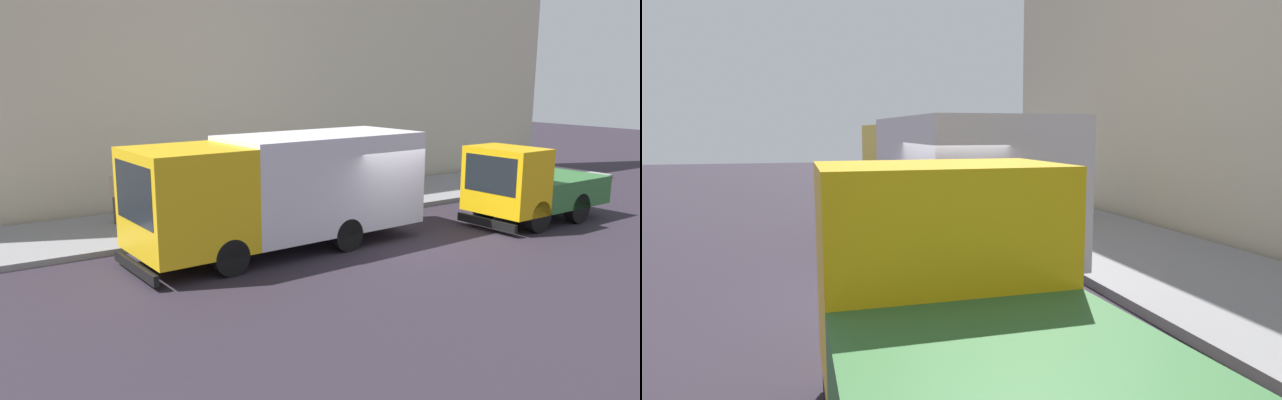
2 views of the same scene
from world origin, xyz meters
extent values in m
plane|color=#2A232D|center=(0.00, 0.00, 0.00)|extent=(80.00, 80.00, 0.00)
cube|color=gray|center=(5.12, 0.00, 0.08)|extent=(4.24, 30.00, 0.16)
cube|color=beige|center=(7.74, 0.00, 5.77)|extent=(0.50, 30.00, 11.54)
cube|color=gold|center=(1.04, 5.61, 1.64)|extent=(2.72, 2.63, 2.41)
cube|color=black|center=(0.97, 6.83, 1.93)|extent=(2.17, 0.18, 1.35)
cube|color=silver|center=(1.26, 1.72, 1.70)|extent=(2.88, 5.43, 2.53)
cube|color=black|center=(0.96, 6.91, 0.24)|extent=(2.48, 0.26, 0.24)
cylinder|color=black|center=(-0.07, 5.04, 0.44)|extent=(0.35, 0.89, 0.87)
cylinder|color=black|center=(2.20, 5.17, 0.44)|extent=(0.35, 0.89, 0.87)
cylinder|color=black|center=(0.12, 1.66, 0.44)|extent=(0.35, 0.89, 0.87)
cylinder|color=black|center=(2.40, 1.78, 0.44)|extent=(0.35, 0.89, 0.87)
cube|color=#E8AD0F|center=(-0.43, -3.76, 1.44)|extent=(2.24, 1.57, 1.94)
cube|color=black|center=(-0.45, -3.04, 1.67)|extent=(1.83, 0.13, 1.09)
cube|color=#316934|center=(-0.33, -6.07, 0.91)|extent=(2.31, 3.23, 0.88)
cube|color=black|center=(-0.46, -2.96, 0.26)|extent=(2.10, 0.20, 0.24)
cylinder|color=black|center=(-1.35, -4.09, 0.47)|extent=(0.34, 0.95, 0.94)
cylinder|color=black|center=(0.53, -4.02, 0.47)|extent=(0.34, 0.95, 0.94)
cylinder|color=black|center=(-1.27, -6.11, 0.47)|extent=(0.34, 0.95, 0.94)
cylinder|color=black|center=(0.61, -6.03, 0.47)|extent=(0.34, 0.95, 0.94)
cylinder|color=brown|center=(5.74, 5.94, 0.58)|extent=(0.33, 0.33, 0.83)
cylinder|color=tan|center=(5.74, 5.94, 1.28)|extent=(0.44, 0.44, 0.58)
sphere|color=tan|center=(5.74, 5.94, 1.67)|extent=(0.21, 0.21, 0.21)
camera|label=1|loc=(-12.42, 10.73, 4.49)|focal=34.60mm
camera|label=2|loc=(-1.49, -8.69, 2.71)|focal=31.00mm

